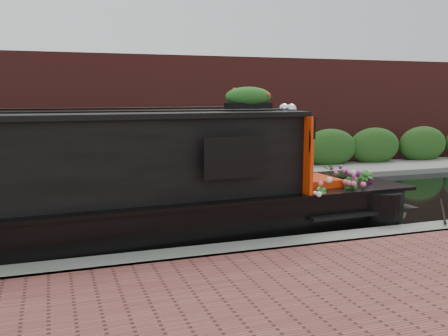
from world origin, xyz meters
name	(u,v)px	position (x,y,z in m)	size (l,w,h in m)	color
ground	(183,215)	(0.00, 0.00, 0.00)	(80.00, 80.00, 0.00)	black
near_bank_coping	(235,263)	(0.00, -3.30, 0.00)	(40.00, 0.60, 0.50)	slate
far_bank_path	(147,184)	(0.00, 4.20, 0.00)	(40.00, 2.40, 0.34)	slate
far_hedge	(142,179)	(0.00, 5.10, 0.00)	(40.00, 1.10, 2.80)	#244D19
far_brick_wall	(132,170)	(0.00, 7.20, 0.00)	(40.00, 1.00, 8.00)	#5B231E
narrowboat	(44,201)	(-2.82, -1.83, 0.90)	(12.98, 2.88, 3.02)	black
rope_fender	(392,210)	(4.11, -1.83, 0.20)	(0.40, 0.40, 0.43)	#836145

